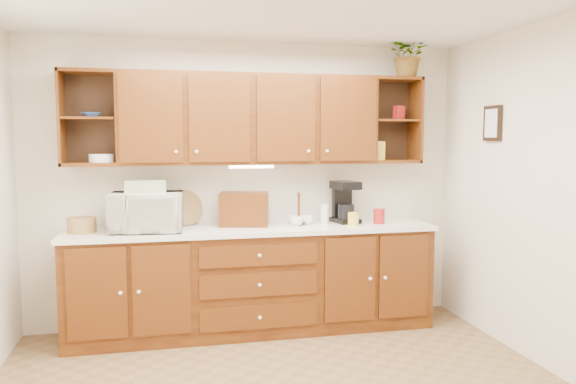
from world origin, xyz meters
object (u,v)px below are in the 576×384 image
bread_box (244,209)px  potted_plant (409,55)px  coffee_maker (345,203)px  microwave (146,212)px

bread_box → potted_plant: size_ratio=1.03×
coffee_maker → potted_plant: 1.50m
microwave → potted_plant: bearing=7.0°
microwave → potted_plant: size_ratio=1.43×
bread_box → coffee_maker: size_ratio=1.11×
microwave → coffee_maker: coffee_maker is taller
microwave → potted_plant: (2.40, 0.11, 1.39)m
coffee_maker → potted_plant: bearing=-12.6°
bread_box → microwave: bearing=-158.7°
potted_plant → coffee_maker: bearing=177.4°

